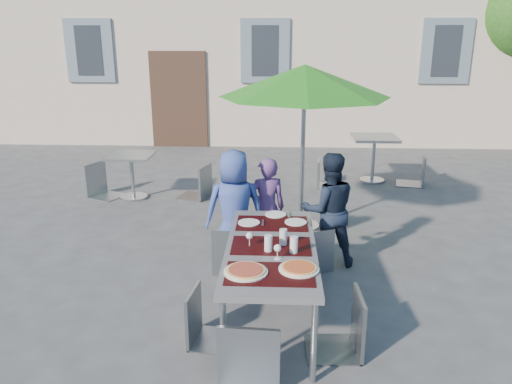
{
  "coord_description": "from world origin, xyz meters",
  "views": [
    {
      "loc": [
        0.33,
        -4.13,
        2.55
      ],
      "look_at": [
        0.1,
        0.87,
        0.97
      ],
      "focal_mm": 35.0,
      "sensor_mm": 36.0,
      "label": 1
    }
  ],
  "objects_px": {
    "bg_chair_r_1": "(419,152)",
    "patio_umbrella": "(305,83)",
    "dining_table": "(271,251)",
    "chair_4": "(348,288)",
    "pizza_near_left": "(246,271)",
    "child_0": "(235,209)",
    "chair_3": "(203,286)",
    "cafe_table_0": "(132,169)",
    "pizza_near_right": "(299,268)",
    "cafe_table_1": "(374,149)",
    "bg_chair_l_1": "(325,158)",
    "chair_0": "(234,223)",
    "chair_2": "(313,223)",
    "child_2": "(328,210)",
    "child_1": "(267,208)",
    "bg_chair_r_0": "(199,161)",
    "chair_5": "(246,329)",
    "chair_1": "(287,225)",
    "bg_chair_l_0": "(99,159)"
  },
  "relations": [
    {
      "from": "bg_chair_r_1",
      "to": "patio_umbrella",
      "type": "bearing_deg",
      "value": -133.28
    },
    {
      "from": "dining_table",
      "to": "chair_4",
      "type": "bearing_deg",
      "value": -35.17
    },
    {
      "from": "pizza_near_left",
      "to": "child_0",
      "type": "xyz_separation_m",
      "value": [
        -0.24,
        1.71,
        -0.09
      ]
    },
    {
      "from": "dining_table",
      "to": "chair_3",
      "type": "height_order",
      "value": "chair_3"
    },
    {
      "from": "cafe_table_0",
      "to": "pizza_near_left",
      "type": "bearing_deg",
      "value": -62.69
    },
    {
      "from": "dining_table",
      "to": "pizza_near_right",
      "type": "distance_m",
      "value": 0.53
    },
    {
      "from": "cafe_table_1",
      "to": "chair_3",
      "type": "bearing_deg",
      "value": -114.68
    },
    {
      "from": "bg_chair_l_1",
      "to": "child_0",
      "type": "bearing_deg",
      "value": -111.92
    },
    {
      "from": "pizza_near_left",
      "to": "chair_0",
      "type": "bearing_deg",
      "value": 98.58
    },
    {
      "from": "chair_2",
      "to": "cafe_table_0",
      "type": "xyz_separation_m",
      "value": [
        -2.74,
        2.48,
        -0.08
      ]
    },
    {
      "from": "pizza_near_right",
      "to": "chair_4",
      "type": "relative_size",
      "value": 0.33
    },
    {
      "from": "child_2",
      "to": "cafe_table_0",
      "type": "bearing_deg",
      "value": -46.7
    },
    {
      "from": "chair_0",
      "to": "chair_4",
      "type": "bearing_deg",
      "value": -52.84
    },
    {
      "from": "pizza_near_right",
      "to": "child_1",
      "type": "relative_size",
      "value": 0.27
    },
    {
      "from": "child_1",
      "to": "bg_chair_l_1",
      "type": "relative_size",
      "value": 1.39
    },
    {
      "from": "chair_2",
      "to": "bg_chair_r_0",
      "type": "distance_m",
      "value": 3.06
    },
    {
      "from": "pizza_near_left",
      "to": "bg_chair_r_0",
      "type": "distance_m",
      "value": 4.29
    },
    {
      "from": "chair_5",
      "to": "cafe_table_1",
      "type": "xyz_separation_m",
      "value": [
        1.91,
        5.81,
        -0.02
      ]
    },
    {
      "from": "chair_1",
      "to": "bg_chair_l_1",
      "type": "bearing_deg",
      "value": 77.81
    },
    {
      "from": "cafe_table_0",
      "to": "chair_2",
      "type": "bearing_deg",
      "value": -42.16
    },
    {
      "from": "child_1",
      "to": "chair_0",
      "type": "relative_size",
      "value": 1.19
    },
    {
      "from": "patio_umbrella",
      "to": "cafe_table_1",
      "type": "relative_size",
      "value": 2.66
    },
    {
      "from": "child_1",
      "to": "chair_4",
      "type": "height_order",
      "value": "child_1"
    },
    {
      "from": "dining_table",
      "to": "chair_2",
      "type": "height_order",
      "value": "chair_2"
    },
    {
      "from": "chair_5",
      "to": "cafe_table_0",
      "type": "relative_size",
      "value": 1.43
    },
    {
      "from": "chair_4",
      "to": "chair_5",
      "type": "xyz_separation_m",
      "value": [
        -0.79,
        -0.67,
        0.03
      ]
    },
    {
      "from": "pizza_near_left",
      "to": "chair_5",
      "type": "relative_size",
      "value": 0.34
    },
    {
      "from": "chair_2",
      "to": "child_0",
      "type": "bearing_deg",
      "value": 172.24
    },
    {
      "from": "chair_4",
      "to": "patio_umbrella",
      "type": "relative_size",
      "value": 0.45
    },
    {
      "from": "child_1",
      "to": "child_2",
      "type": "bearing_deg",
      "value": 154.75
    },
    {
      "from": "patio_umbrella",
      "to": "cafe_table_1",
      "type": "height_order",
      "value": "patio_umbrella"
    },
    {
      "from": "chair_1",
      "to": "chair_4",
      "type": "distance_m",
      "value": 1.69
    },
    {
      "from": "child_1",
      "to": "bg_chair_r_0",
      "type": "distance_m",
      "value": 2.5
    },
    {
      "from": "cafe_table_0",
      "to": "chair_0",
      "type": "bearing_deg",
      "value": -54.1
    },
    {
      "from": "chair_0",
      "to": "chair_2",
      "type": "xyz_separation_m",
      "value": [
        0.86,
        0.12,
        -0.03
      ]
    },
    {
      "from": "child_2",
      "to": "bg_chair_l_1",
      "type": "height_order",
      "value": "child_2"
    },
    {
      "from": "pizza_near_left",
      "to": "child_1",
      "type": "height_order",
      "value": "child_1"
    },
    {
      "from": "dining_table",
      "to": "pizza_near_left",
      "type": "height_order",
      "value": "pizza_near_left"
    },
    {
      "from": "chair_3",
      "to": "cafe_table_1",
      "type": "distance_m",
      "value": 5.56
    },
    {
      "from": "child_0",
      "to": "child_1",
      "type": "height_order",
      "value": "child_0"
    },
    {
      "from": "chair_5",
      "to": "patio_umbrella",
      "type": "relative_size",
      "value": 0.47
    },
    {
      "from": "chair_2",
      "to": "child_1",
      "type": "bearing_deg",
      "value": 146.53
    },
    {
      "from": "chair_4",
      "to": "cafe_table_0",
      "type": "bearing_deg",
      "value": 126.35
    },
    {
      "from": "chair_5",
      "to": "dining_table",
      "type": "bearing_deg",
      "value": 82.28
    },
    {
      "from": "patio_umbrella",
      "to": "chair_2",
      "type": "bearing_deg",
      "value": -86.31
    },
    {
      "from": "bg_chair_l_0",
      "to": "bg_chair_r_1",
      "type": "distance_m",
      "value": 5.43
    },
    {
      "from": "pizza_near_left",
      "to": "chair_1",
      "type": "relative_size",
      "value": 0.42
    },
    {
      "from": "cafe_table_1",
      "to": "bg_chair_l_0",
      "type": "bearing_deg",
      "value": -167.19
    },
    {
      "from": "child_0",
      "to": "child_1",
      "type": "relative_size",
      "value": 1.11
    },
    {
      "from": "child_0",
      "to": "bg_chair_r_1",
      "type": "height_order",
      "value": "child_0"
    }
  ]
}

